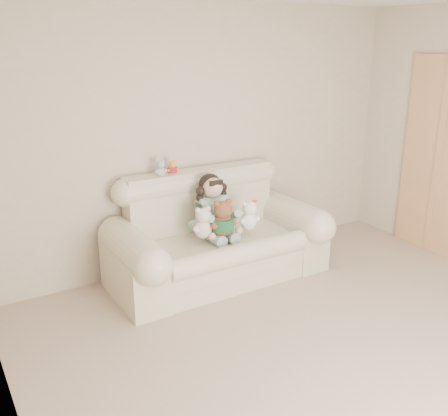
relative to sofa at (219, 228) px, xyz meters
The scene contains 11 objects.
floor 2.07m from the sofa, 85.00° to the right, with size 5.00×5.00×0.00m, color tan.
wall_back 0.95m from the sofa, 70.92° to the left, with size 4.50×4.50×0.00m, color #B5AD90.
wall_left 2.98m from the sofa, 136.13° to the right, with size 5.00×5.00×0.00m, color #B5AD90.
sofa is the anchor object (origin of this frame).
door_panel 2.53m from the sofa, 14.07° to the right, with size 0.06×0.90×2.10m, color #B67D4E.
seated_child 0.23m from the sofa, 106.34° to the left, with size 0.37×0.46×0.62m, color #286F58, non-canonical shape.
brown_teddy 0.25m from the sofa, 107.17° to the right, with size 0.27×0.21×0.42m, color brown, non-canonical shape.
white_cat 0.33m from the sofa, 28.76° to the right, with size 0.23×0.17×0.35m, color silver, non-canonical shape.
cream_teddy 0.29m from the sofa, 155.72° to the right, with size 0.23×0.17×0.35m, color beige, non-canonical shape.
yellow_mini_bear 0.74m from the sofa, 130.31° to the left, with size 0.11×0.08×0.17m, color gold, non-canonical shape.
grey_mini_plush 0.81m from the sofa, 141.67° to the left, with size 0.12×0.10×0.19m, color silver, non-canonical shape.
Camera 1 is at (-2.50, -1.94, 2.22)m, focal length 40.70 mm.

